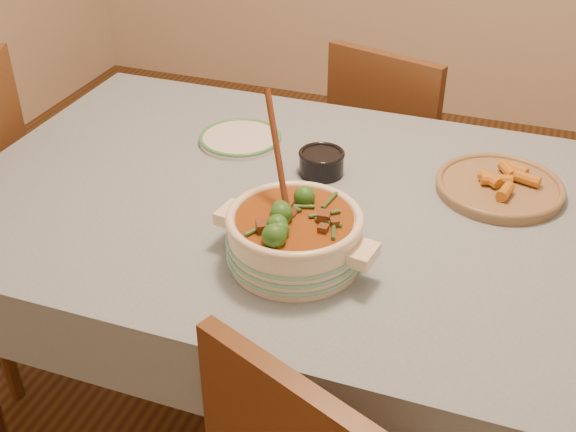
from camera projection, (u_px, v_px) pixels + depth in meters
The scene contains 7 objects.
floor at pixel (303, 417), 2.13m from camera, with size 4.50×4.50×0.00m, color #432413.
dining_table at pixel (307, 231), 1.76m from camera, with size 1.68×1.08×0.76m.
stew_casserole at pixel (294, 233), 1.47m from camera, with size 0.36×0.31×0.33m.
white_plate at pixel (240, 138), 1.95m from camera, with size 0.28×0.28×0.02m.
condiment_bowl at pixel (321, 161), 1.80m from camera, with size 0.14×0.14×0.06m.
fried_plate at pixel (500, 185), 1.73m from camera, with size 0.37×0.37×0.05m.
chair_far at pixel (393, 148), 2.51m from camera, with size 0.50×0.50×0.86m.
Camera 1 is at (0.45, -1.38, 1.66)m, focal length 45.00 mm.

